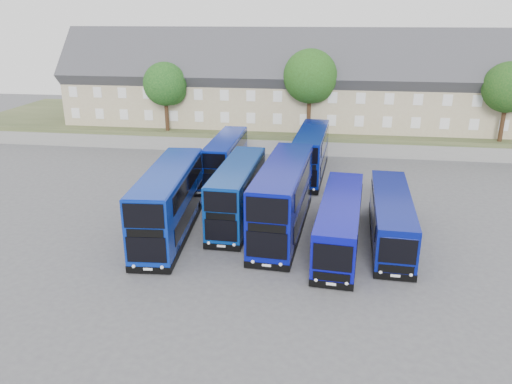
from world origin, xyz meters
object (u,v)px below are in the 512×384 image
at_px(tree_west, 167,86).
at_px(dd_front_mid, 238,194).
at_px(dd_front_left, 169,203).
at_px(coach_east_a, 340,223).
at_px(tree_mid, 311,78).
at_px(tree_east, 509,89).

bearing_deg(tree_west, dd_front_mid, -60.08).
distance_m(dd_front_left, coach_east_a, 11.66).
xyz_separation_m(dd_front_mid, tree_west, (-11.61, 20.17, 4.95)).
xyz_separation_m(coach_east_a, tree_west, (-19.03, 23.45, 5.45)).
bearing_deg(tree_mid, tree_east, -1.43).
relative_size(dd_front_left, tree_east, 1.47).
distance_m(tree_west, tree_mid, 16.04).
bearing_deg(tree_east, tree_mid, 178.57).
bearing_deg(tree_mid, dd_front_mid, -101.99).
distance_m(dd_front_mid, tree_east, 32.09).
height_order(dd_front_mid, coach_east_a, dd_front_mid).
xyz_separation_m(dd_front_left, tree_west, (-7.39, 23.32, 4.74)).
bearing_deg(tree_west, coach_east_a, -50.94).
height_order(dd_front_left, tree_mid, tree_mid).
relative_size(tree_mid, tree_east, 1.12).
bearing_deg(coach_east_a, dd_front_mid, 160.91).
xyz_separation_m(tree_mid, tree_east, (20.00, -0.50, -0.68)).
xyz_separation_m(dd_front_left, coach_east_a, (11.64, -0.13, -0.71)).
distance_m(dd_front_left, dd_front_mid, 5.27).
distance_m(dd_front_left, tree_east, 37.26).
height_order(coach_east_a, tree_east, tree_east).
bearing_deg(coach_east_a, tree_east, 58.86).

